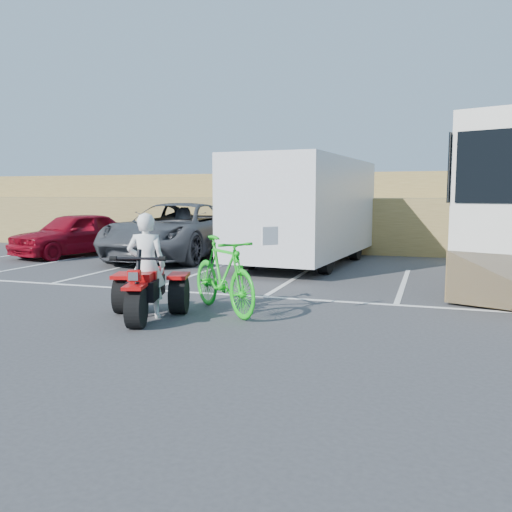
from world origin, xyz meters
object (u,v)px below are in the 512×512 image
(grey_pickup, at_px, (177,231))
(quad_atv_green, at_px, (280,261))
(rider, at_px, (146,266))
(cargo_trailer, at_px, (306,208))
(red_trike_atv, at_px, (146,319))
(green_dirt_bike, at_px, (223,275))
(red_car, at_px, (74,234))
(quad_atv_blue, at_px, (242,261))

(grey_pickup, height_order, quad_atv_green, grey_pickup)
(rider, height_order, cargo_trailer, cargo_trailer)
(red_trike_atv, height_order, cargo_trailer, cargo_trailer)
(red_trike_atv, relative_size, cargo_trailer, 0.25)
(red_trike_atv, xyz_separation_m, green_dirt_bike, (1.08, 0.94, 0.70))
(green_dirt_bike, height_order, red_car, red_car)
(red_trike_atv, distance_m, quad_atv_blue, 8.44)
(grey_pickup, height_order, cargo_trailer, cargo_trailer)
(quad_atv_green, bearing_deg, cargo_trailer, -47.70)
(grey_pickup, bearing_deg, quad_atv_blue, -2.02)
(red_trike_atv, relative_size, rider, 0.97)
(rider, distance_m, quad_atv_blue, 8.34)
(grey_pickup, height_order, quad_atv_blue, grey_pickup)
(rider, xyz_separation_m, quad_atv_green, (0.07, 8.41, -0.92))
(cargo_trailer, bearing_deg, quad_atv_blue, 178.80)
(grey_pickup, relative_size, quad_atv_green, 4.98)
(quad_atv_blue, bearing_deg, grey_pickup, -159.47)
(green_dirt_bike, xyz_separation_m, quad_atv_green, (-1.05, 7.61, -0.70))
(red_car, relative_size, quad_atv_green, 3.34)
(quad_atv_green, bearing_deg, red_trike_atv, -111.93)
(green_dirt_bike, relative_size, cargo_trailer, 0.33)
(red_trike_atv, relative_size, green_dirt_bike, 0.77)
(green_dirt_bike, relative_size, red_car, 0.52)
(grey_pickup, bearing_deg, cargo_trailer, -5.00)
(green_dirt_bike, bearing_deg, red_trike_atv, 172.92)
(red_car, bearing_deg, quad_atv_green, 22.77)
(red_car, bearing_deg, cargo_trailer, 19.00)
(green_dirt_bike, bearing_deg, quad_atv_green, 49.53)
(red_trike_atv, height_order, grey_pickup, grey_pickup)
(green_dirt_bike, height_order, quad_atv_blue, green_dirt_bike)
(grey_pickup, xyz_separation_m, quad_atv_green, (3.58, 0.18, -0.93))
(red_trike_atv, relative_size, red_car, 0.40)
(rider, bearing_deg, cargo_trailer, -113.64)
(red_trike_atv, distance_m, grey_pickup, 9.14)
(red_car, xyz_separation_m, quad_atv_blue, (6.05, 0.50, -0.76))
(red_trike_atv, height_order, rider, rider)
(cargo_trailer, relative_size, quad_atv_blue, 4.29)
(cargo_trailer, bearing_deg, red_trike_atv, -91.33)
(rider, bearing_deg, red_trike_atv, 90.00)
(green_dirt_bike, height_order, quad_atv_green, green_dirt_bike)
(red_car, distance_m, quad_atv_blue, 6.11)
(red_trike_atv, distance_m, green_dirt_bike, 1.59)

